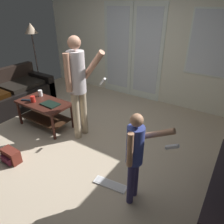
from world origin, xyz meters
TOP-DOWN VIEW (x-y plane):
  - ground_plane at (0.00, 0.00)m, footprint 5.32×4.65m
  - wall_back_with_doors at (0.03, 2.29)m, footprint 5.32×0.09m
  - leather_couch at (-2.07, 0.02)m, footprint 0.88×2.06m
  - coffee_table at (-0.79, 0.06)m, footprint 0.99×0.53m
  - person_adult at (-0.02, 0.18)m, footprint 0.56×0.45m
  - person_child at (1.37, -0.51)m, footprint 0.50×0.33m
  - floor_lamp at (-2.38, 1.23)m, footprint 0.31×0.31m
  - backpack at (-0.43, -0.92)m, footprint 0.29×0.18m
  - loose_keyboard at (1.03, -0.49)m, footprint 0.45×0.19m
  - laptop_closed at (-0.60, 0.05)m, footprint 0.33×0.22m
  - cup_near_edge at (-0.94, -0.04)m, footprint 0.08×0.08m
  - cup_by_laptop at (-1.05, 0.21)m, footprint 0.08×0.08m
  - tv_remote_black at (-1.10, -0.08)m, footprint 0.18×0.12m

SIDE VIEW (x-z plane):
  - ground_plane at x=0.00m, z-range -0.02..0.00m
  - loose_keyboard at x=1.03m, z-range 0.00..0.02m
  - backpack at x=-0.43m, z-range 0.00..0.20m
  - leather_couch at x=-2.07m, z-range -0.11..0.68m
  - coffee_table at x=-0.79m, z-range 0.11..0.60m
  - laptop_closed at x=-0.60m, z-range 0.49..0.51m
  - tv_remote_black at x=-1.10m, z-range 0.49..0.52m
  - cup_near_edge at x=-0.94m, z-range 0.49..0.61m
  - cup_by_laptop at x=-1.05m, z-range 0.49..0.61m
  - person_child at x=1.37m, z-range 0.12..1.27m
  - person_adult at x=-0.02m, z-range 0.16..1.84m
  - wall_back_with_doors at x=0.03m, z-range -0.04..2.67m
  - floor_lamp at x=-2.38m, z-range 0.59..2.25m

